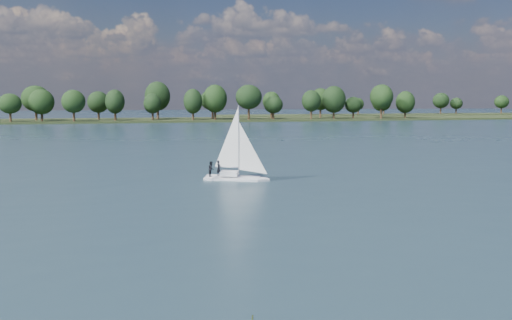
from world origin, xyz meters
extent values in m
plane|color=#233342|center=(0.00, 100.00, 0.00)|extent=(700.00, 700.00, 0.00)
cube|color=black|center=(0.00, 212.00, 0.00)|extent=(660.00, 40.00, 1.50)
cube|color=black|center=(160.00, 260.00, 0.00)|extent=(220.00, 30.00, 1.40)
cube|color=silver|center=(11.73, 35.64, 0.00)|extent=(6.74, 4.44, 0.77)
cube|color=silver|center=(11.73, 35.64, 0.77)|extent=(2.24, 1.87, 0.48)
cylinder|color=silver|center=(11.73, 35.64, 4.40)|extent=(0.12, 0.12, 7.74)
imported|color=black|center=(10.10, 35.92, 1.38)|extent=(0.67, 0.73, 1.67)
imported|color=black|center=(9.16, 35.25, 1.38)|extent=(0.86, 0.97, 1.67)
camera|label=1|loc=(-1.10, -25.52, 8.94)|focal=40.00mm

